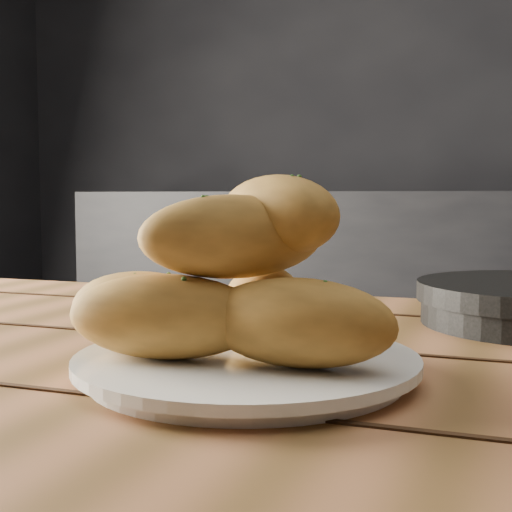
# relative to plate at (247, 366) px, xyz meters

# --- Properties ---
(back_wall) EXTENTS (4.00, 0.04, 2.70)m
(back_wall) POSITION_rel_plate_xyz_m (0.11, 2.26, 0.59)
(back_wall) COLOR black
(back_wall) RESTS_ON ground
(counter) EXTENTS (2.80, 0.60, 0.90)m
(counter) POSITION_rel_plate_xyz_m (0.11, 1.96, -0.31)
(counter) COLOR black
(counter) RESTS_ON ground
(plate) EXTENTS (0.26, 0.26, 0.02)m
(plate) POSITION_rel_plate_xyz_m (0.00, 0.00, 0.00)
(plate) COLOR white
(plate) RESTS_ON table
(bread_rolls) EXTENTS (0.27, 0.20, 0.13)m
(bread_rolls) POSITION_rel_plate_xyz_m (-0.01, -0.00, 0.06)
(bread_rolls) COLOR #BF8635
(bread_rolls) RESTS_ON plate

